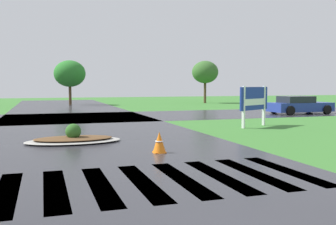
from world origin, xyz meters
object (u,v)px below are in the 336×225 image
Objects in this scene: median_island at (73,139)px; car_blue_compact at (299,105)px; traffic_cone at (159,143)px; estate_billboard at (254,100)px.

car_blue_compact is at bearing 28.95° from median_island.
car_blue_compact is 18.58m from traffic_cone.
car_blue_compact is at bearing 40.64° from traffic_cone.
car_blue_compact is at bearing -167.81° from estate_billboard.
traffic_cone is (-6.59, -5.63, -0.99)m from estate_billboard.
median_island reaches higher than traffic_cone.
median_island is (-8.93, -2.62, -1.17)m from estate_billboard.
estate_billboard reaches higher than median_island.
estate_billboard is 0.64× the size of median_island.
estate_billboard is at bearing 40.48° from traffic_cone.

